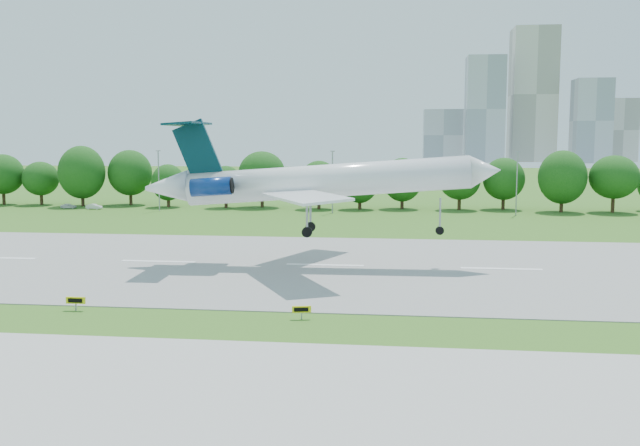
{
  "coord_description": "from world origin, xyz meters",
  "views": [
    {
      "loc": [
        29.17,
        -55.75,
        14.79
      ],
      "look_at": [
        20.28,
        18.0,
        5.83
      ],
      "focal_mm": 40.0,
      "sensor_mm": 36.0,
      "label": 1
    }
  ],
  "objects": [
    {
      "name": "ground",
      "position": [
        0.0,
        0.0,
        0.0
      ],
      "size": [
        600.0,
        600.0,
        0.0
      ],
      "primitive_type": "plane",
      "color": "#32691B",
      "rests_on": "ground"
    },
    {
      "name": "runway",
      "position": [
        0.0,
        25.0,
        0.04
      ],
      "size": [
        400.0,
        45.0,
        0.08
      ],
      "primitive_type": "cube",
      "color": "gray",
      "rests_on": "ground"
    },
    {
      "name": "tree_line",
      "position": [
        0.0,
        92.0,
        6.19
      ],
      "size": [
        288.4,
        8.4,
        10.4
      ],
      "color": "#382314",
      "rests_on": "ground"
    },
    {
      "name": "light_poles",
      "position": [
        -2.5,
        82.0,
        6.34
      ],
      "size": [
        175.9,
        0.25,
        12.19
      ],
      "color": "gray",
      "rests_on": "ground"
    },
    {
      "name": "skyline",
      "position": [
        100.16,
        390.61,
        30.46
      ],
      "size": [
        127.0,
        52.0,
        80.0
      ],
      "color": "#B2B2B7",
      "rests_on": "ground"
    },
    {
      "name": "airliner",
      "position": [
        18.25,
        24.9,
        9.86
      ],
      "size": [
        41.02,
        29.8,
        13.29
      ],
      "rotation": [
        0.0,
        -0.07,
        0.05
      ],
      "color": "white",
      "rests_on": "ground"
    },
    {
      "name": "taxi_sign_centre",
      "position": [
        1.21,
        1.07,
        0.88
      ],
      "size": [
        1.7,
        0.24,
        1.19
      ],
      "rotation": [
        0.0,
        0.0,
        0.02
      ],
      "color": "gray",
      "rests_on": "ground"
    },
    {
      "name": "taxi_sign_right",
      "position": [
        20.88,
        0.47,
        0.81
      ],
      "size": [
        1.57,
        0.47,
        1.1
      ],
      "rotation": [
        0.0,
        0.0,
        0.19
      ],
      "color": "gray",
      "rests_on": "ground"
    },
    {
      "name": "service_vehicle_a",
      "position": [
        -34.76,
        84.05,
        0.55
      ],
      "size": [
        3.37,
        1.35,
        1.09
      ],
      "primitive_type": "imported",
      "rotation": [
        0.0,
        0.0,
        1.51
      ],
      "color": "silver",
      "rests_on": "ground"
    },
    {
      "name": "service_vehicle_b",
      "position": [
        -40.68,
        84.8,
        0.54
      ],
      "size": [
        3.3,
        1.62,
        1.08
      ],
      "primitive_type": "imported",
      "rotation": [
        0.0,
        0.0,
        1.68
      ],
      "color": "white",
      "rests_on": "ground"
    }
  ]
}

